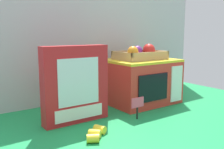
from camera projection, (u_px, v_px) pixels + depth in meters
ground_plane at (122, 110)px, 1.29m from camera, size 1.70×1.70×0.00m
display_back_panel at (91, 35)px, 1.47m from camera, size 1.61×0.03×0.75m
toy_microwave at (140, 81)px, 1.42m from camera, size 0.38×0.30×0.24m
food_groups_crate at (141, 54)px, 1.38m from camera, size 0.27×0.18×0.09m
cookie_set_box at (76, 85)px, 1.09m from camera, size 0.30×0.07×0.34m
price_sign at (138, 105)px, 1.14m from camera, size 0.07×0.01×0.10m
loose_toy_banana at (96, 134)px, 0.94m from camera, size 0.12×0.11×0.03m
loose_toy_apple at (172, 89)px, 1.60m from camera, size 0.07×0.07×0.07m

